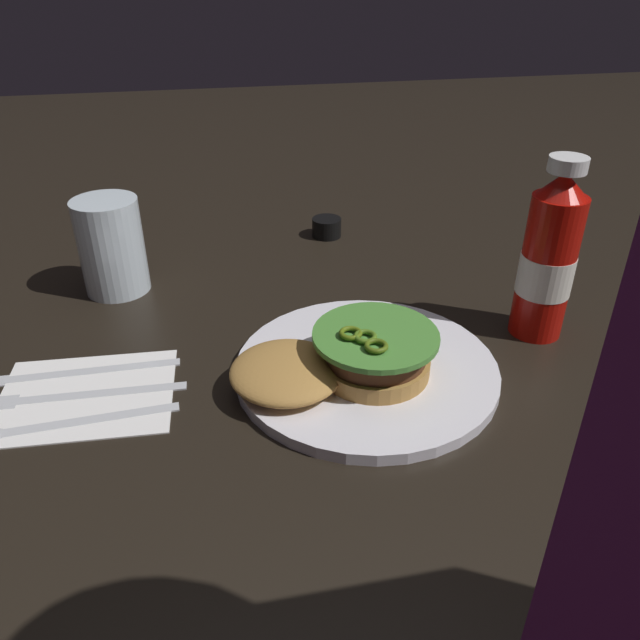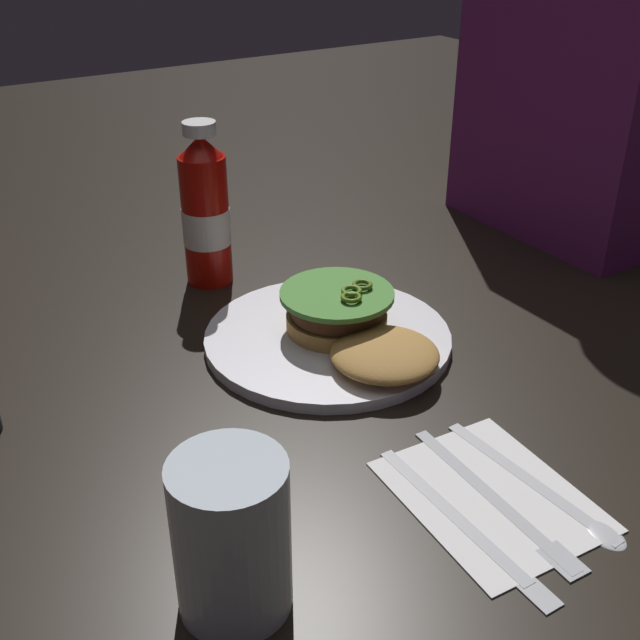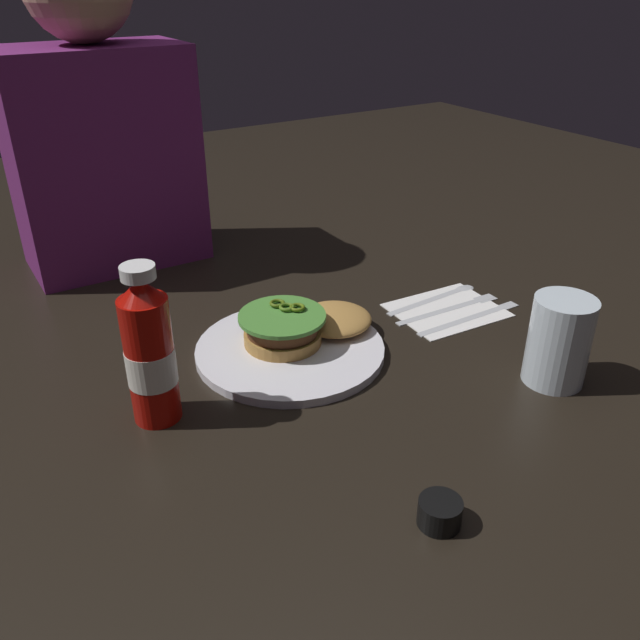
# 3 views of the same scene
# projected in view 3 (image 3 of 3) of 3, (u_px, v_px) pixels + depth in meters

# --- Properties ---
(ground_plane) EXTENTS (3.00, 3.00, 0.00)m
(ground_plane) POSITION_uv_depth(u_px,v_px,m) (335.00, 386.00, 0.87)
(ground_plane) COLOR black
(dinner_plate) EXTENTS (0.27, 0.27, 0.01)m
(dinner_plate) POSITION_uv_depth(u_px,v_px,m) (290.00, 350.00, 0.94)
(dinner_plate) COLOR white
(dinner_plate) RESTS_ON ground_plane
(burger_sandwich) EXTENTS (0.21, 0.13, 0.05)m
(burger_sandwich) POSITION_uv_depth(u_px,v_px,m) (302.00, 325.00, 0.95)
(burger_sandwich) COLOR #B17F3D
(burger_sandwich) RESTS_ON dinner_plate
(ketchup_bottle) EXTENTS (0.06, 0.06, 0.20)m
(ketchup_bottle) POSITION_uv_depth(u_px,v_px,m) (150.00, 353.00, 0.77)
(ketchup_bottle) COLOR #B10E07
(ketchup_bottle) RESTS_ON ground_plane
(water_glass) EXTENTS (0.08, 0.08, 0.12)m
(water_glass) POSITION_uv_depth(u_px,v_px,m) (559.00, 341.00, 0.86)
(water_glass) COLOR silver
(water_glass) RESTS_ON ground_plane
(condiment_cup) EXTENTS (0.04, 0.04, 0.03)m
(condiment_cup) POSITION_uv_depth(u_px,v_px,m) (440.00, 512.00, 0.65)
(condiment_cup) COLOR black
(condiment_cup) RESTS_ON ground_plane
(napkin) EXTENTS (0.18, 0.15, 0.00)m
(napkin) POSITION_uv_depth(u_px,v_px,m) (447.00, 310.00, 1.06)
(napkin) COLOR white
(napkin) RESTS_ON ground_plane
(butter_knife) EXTENTS (0.20, 0.02, 0.00)m
(butter_knife) POSITION_uv_depth(u_px,v_px,m) (476.00, 314.00, 1.04)
(butter_knife) COLOR silver
(butter_knife) RESTS_ON napkin
(fork_utensil) EXTENTS (0.20, 0.02, 0.00)m
(fork_utensil) POSITION_uv_depth(u_px,v_px,m) (456.00, 305.00, 1.07)
(fork_utensil) COLOR silver
(fork_utensil) RESTS_ON napkin
(spoon_utensil) EXTENTS (0.19, 0.03, 0.00)m
(spoon_utensil) POSITION_uv_depth(u_px,v_px,m) (444.00, 294.00, 1.11)
(spoon_utensil) COLOR silver
(spoon_utensil) RESTS_ON napkin
(diner_person) EXTENTS (0.31, 0.18, 0.55)m
(diner_person) POSITION_uv_depth(u_px,v_px,m) (99.00, 128.00, 1.13)
(diner_person) COLOR #6A2264
(diner_person) RESTS_ON ground_plane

